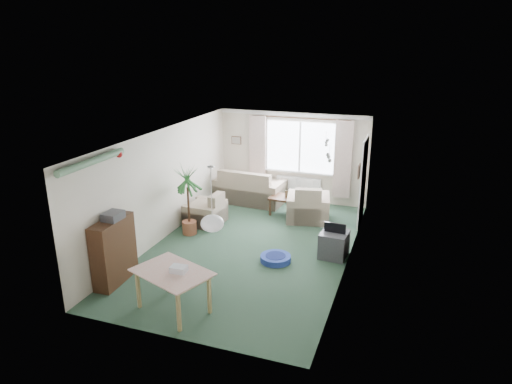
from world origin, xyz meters
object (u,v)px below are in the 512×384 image
(coffee_table, at_px, (290,206))
(houseplant, at_px, (188,200))
(armchair_left, at_px, (205,208))
(bookshelf, at_px, (114,251))
(dining_table, at_px, (173,291))
(pet_bed, at_px, (276,258))
(sofa, at_px, (250,185))
(tv_cube, at_px, (334,244))
(armchair_corner, at_px, (308,202))

(coffee_table, bearing_deg, houseplant, -134.07)
(armchair_left, xyz_separation_m, bookshelf, (-0.34, -3.04, 0.21))
(dining_table, xyz_separation_m, pet_bed, (1.04, 2.19, -0.28))
(sofa, height_order, houseplant, houseplant)
(bookshelf, relative_size, tv_cube, 2.07)
(coffee_table, bearing_deg, bookshelf, -116.35)
(pet_bed, bearing_deg, tv_cube, 30.12)
(armchair_left, distance_m, houseplant, 0.81)
(armchair_left, bearing_deg, bookshelf, -4.50)
(pet_bed, bearing_deg, dining_table, -115.46)
(armchair_corner, relative_size, tv_cube, 1.74)
(armchair_left, xyz_separation_m, houseplant, (-0.07, -0.69, 0.42))
(armchair_corner, bearing_deg, houseplant, 25.29)
(armchair_left, relative_size, dining_table, 0.78)
(coffee_table, relative_size, tv_cube, 1.76)
(coffee_table, bearing_deg, armchair_corner, -17.66)
(armchair_corner, xyz_separation_m, houseplant, (-2.32, -1.74, 0.36))
(armchair_corner, height_order, armchair_left, armchair_corner)
(armchair_corner, relative_size, bookshelf, 0.84)
(sofa, height_order, bookshelf, bookshelf)
(armchair_corner, relative_size, coffee_table, 0.99)
(houseplant, height_order, pet_bed, houseplant)
(houseplant, height_order, dining_table, houseplant)
(sofa, bearing_deg, houseplant, 81.66)
(armchair_corner, height_order, dining_table, armchair_corner)
(armchair_corner, relative_size, pet_bed, 1.65)
(bookshelf, height_order, dining_table, bookshelf)
(houseplant, bearing_deg, coffee_table, 45.93)
(houseplant, relative_size, tv_cube, 2.79)
(sofa, distance_m, bookshelf, 4.92)
(coffee_table, bearing_deg, armchair_left, -145.57)
(houseplant, xyz_separation_m, tv_cube, (3.27, -0.06, -0.54))
(pet_bed, bearing_deg, bookshelf, -145.87)
(armchair_corner, distance_m, coffee_table, 0.55)
(bookshelf, bearing_deg, pet_bed, 31.68)
(armchair_left, distance_m, tv_cube, 3.29)
(armchair_corner, xyz_separation_m, armchair_left, (-2.25, -1.06, -0.07))
(bookshelf, relative_size, pet_bed, 1.96)
(sofa, height_order, dining_table, sofa)
(armchair_corner, distance_m, bookshelf, 4.85)
(dining_table, bearing_deg, tv_cube, 53.29)
(armchair_corner, bearing_deg, dining_table, 64.51)
(armchair_corner, xyz_separation_m, dining_table, (-1.13, -4.59, -0.11))
(armchair_left, relative_size, coffee_table, 0.84)
(coffee_table, xyz_separation_m, pet_bed, (0.39, -2.56, -0.17))
(houseplant, bearing_deg, sofa, 77.77)
(armchair_left, bearing_deg, pet_bed, 59.95)
(dining_table, bearing_deg, pet_bed, 64.54)
(sofa, height_order, tv_cube, sofa)
(coffee_table, distance_m, bookshelf, 4.76)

